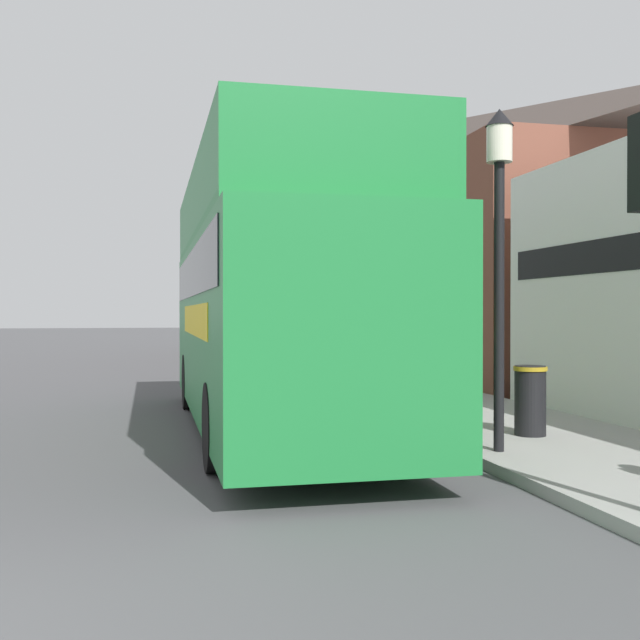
{
  "coord_description": "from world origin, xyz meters",
  "views": [
    {
      "loc": [
        1.89,
        -4.26,
        1.88
      ],
      "look_at": [
        4.93,
        9.02,
        1.75
      ],
      "focal_mm": 42.0,
      "sensor_mm": 36.0,
      "label": 1
    }
  ],
  "objects": [
    {
      "name": "sidewalk",
      "position": [
        7.38,
        18.0,
        0.07
      ],
      "size": [
        3.21,
        108.0,
        0.14
      ],
      "color": "#999993",
      "rests_on": "ground_plane"
    },
    {
      "name": "parked_car_ahead_of_bus",
      "position": [
        4.66,
        15.39,
        0.7
      ],
      "size": [
        1.95,
        4.38,
        1.49
      ],
      "rotation": [
        0.0,
        0.0,
        0.05
      ],
      "color": "black",
      "rests_on": "ground_plane"
    },
    {
      "name": "litter_bin",
      "position": [
        7.17,
        5.42,
        0.66
      ],
      "size": [
        0.48,
        0.48,
        0.99
      ],
      "color": "black",
      "rests_on": "sidewalk"
    },
    {
      "name": "lamp_post_third",
      "position": [
        6.34,
        21.29,
        3.58
      ],
      "size": [
        0.35,
        0.35,
        5.03
      ],
      "color": "black",
      "rests_on": "sidewalk"
    },
    {
      "name": "lamp_post_second",
      "position": [
        6.12,
        12.84,
        3.46
      ],
      "size": [
        0.35,
        0.35,
        4.82
      ],
      "color": "black",
      "rests_on": "sidewalk"
    },
    {
      "name": "ground_plane",
      "position": [
        0.0,
        21.0,
        0.0
      ],
      "size": [
        144.0,
        144.0,
        0.0
      ],
      "primitive_type": "plane",
      "color": "#4C4C4F"
    },
    {
      "name": "tour_bus",
      "position": [
        3.8,
        7.58,
        1.9
      ],
      "size": [
        2.56,
        9.97,
        4.09
      ],
      "rotation": [
        0.0,
        0.0,
        -0.0
      ],
      "color": "#1E7A38",
      "rests_on": "ground_plane"
    },
    {
      "name": "brick_terrace_rear",
      "position": [
        11.98,
        22.2,
        4.46
      ],
      "size": [
        6.0,
        23.76,
        8.91
      ],
      "color": "brown",
      "rests_on": "ground_plane"
    },
    {
      "name": "lamp_post_nearest",
      "position": [
        6.18,
        4.39,
        3.13
      ],
      "size": [
        0.35,
        0.35,
        4.3
      ],
      "color": "black",
      "rests_on": "sidewalk"
    }
  ]
}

